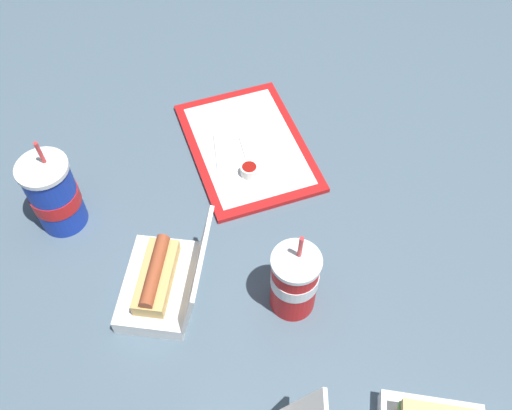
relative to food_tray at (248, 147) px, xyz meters
name	(u,v)px	position (x,y,z in m)	size (l,w,h in m)	color
ground_plane	(252,237)	(-0.25, 0.04, -0.01)	(3.20, 3.20, 0.00)	#4C6070
food_tray	(248,147)	(0.00, 0.00, 0.00)	(0.40, 0.31, 0.01)	red
ketchup_cup	(249,170)	(-0.09, 0.01, 0.02)	(0.04, 0.04, 0.02)	white
napkin_stack	(263,144)	(-0.01, -0.04, 0.01)	(0.10, 0.10, 0.00)	white
plastic_fork	(218,152)	(-0.01, 0.07, 0.01)	(0.11, 0.01, 0.01)	white
clamshell_hotdog_left	(163,281)	(-0.34, 0.23, 0.03)	(0.24, 0.22, 0.17)	white
soda_cup_center	(294,281)	(-0.41, -0.01, 0.08)	(0.09, 0.09, 0.22)	red
soda_cup_right	(54,195)	(-0.12, 0.42, 0.08)	(0.10, 0.10, 0.24)	#1938B7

